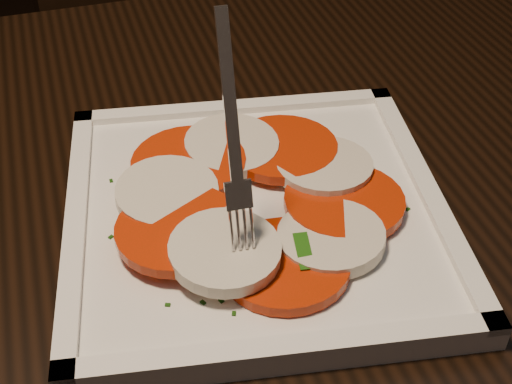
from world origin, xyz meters
TOP-DOWN VIEW (x-y plane):
  - table at (0.03, 0.04)m, footprint 1.22×0.82m
  - chair at (0.03, 0.72)m, footprint 0.51×0.51m
  - plate at (-0.04, 0.03)m, footprint 0.31×0.31m
  - caprese_salad at (-0.04, 0.03)m, footprint 0.22×0.23m
  - fork at (-0.07, -0.00)m, footprint 0.02×0.05m

SIDE VIEW (x-z plane):
  - chair at x=0.03m, z-range 0.07..1.00m
  - table at x=0.03m, z-range 0.28..1.03m
  - plate at x=-0.04m, z-range 0.75..0.76m
  - caprese_salad at x=-0.04m, z-range 0.76..0.79m
  - fork at x=-0.07m, z-range 0.79..0.93m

